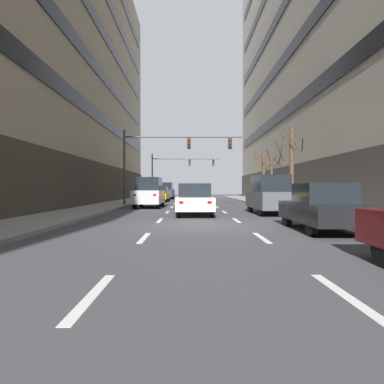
% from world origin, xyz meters
% --- Properties ---
extents(ground_plane, '(120.00, 120.00, 0.00)m').
position_xyz_m(ground_plane, '(0.00, 0.00, 0.00)').
color(ground_plane, '#424247').
extents(sidewalk_left, '(3.12, 80.00, 0.14)m').
position_xyz_m(sidewalk_left, '(-6.63, 0.00, 0.07)').
color(sidewalk_left, gray).
rests_on(sidewalk_left, ground).
extents(sidewalk_right, '(3.12, 80.00, 0.14)m').
position_xyz_m(sidewalk_right, '(6.63, 0.00, 0.07)').
color(sidewalk_right, gray).
rests_on(sidewalk_right, ground).
extents(lane_stripe_l1_s2, '(0.16, 2.00, 0.01)m').
position_xyz_m(lane_stripe_l1_s2, '(-1.69, -8.00, 0.00)').
color(lane_stripe_l1_s2, silver).
rests_on(lane_stripe_l1_s2, ground).
extents(lane_stripe_l1_s3, '(0.16, 2.00, 0.01)m').
position_xyz_m(lane_stripe_l1_s3, '(-1.69, -3.00, 0.00)').
color(lane_stripe_l1_s3, silver).
rests_on(lane_stripe_l1_s3, ground).
extents(lane_stripe_l1_s4, '(0.16, 2.00, 0.01)m').
position_xyz_m(lane_stripe_l1_s4, '(-1.69, 2.00, 0.00)').
color(lane_stripe_l1_s4, silver).
rests_on(lane_stripe_l1_s4, ground).
extents(lane_stripe_l1_s5, '(0.16, 2.00, 0.01)m').
position_xyz_m(lane_stripe_l1_s5, '(-1.69, 7.00, 0.00)').
color(lane_stripe_l1_s5, silver).
rests_on(lane_stripe_l1_s5, ground).
extents(lane_stripe_l1_s6, '(0.16, 2.00, 0.01)m').
position_xyz_m(lane_stripe_l1_s6, '(-1.69, 12.00, 0.00)').
color(lane_stripe_l1_s6, silver).
rests_on(lane_stripe_l1_s6, ground).
extents(lane_stripe_l1_s7, '(0.16, 2.00, 0.01)m').
position_xyz_m(lane_stripe_l1_s7, '(-1.69, 17.00, 0.00)').
color(lane_stripe_l1_s7, silver).
rests_on(lane_stripe_l1_s7, ground).
extents(lane_stripe_l1_s8, '(0.16, 2.00, 0.01)m').
position_xyz_m(lane_stripe_l1_s8, '(-1.69, 22.00, 0.00)').
color(lane_stripe_l1_s8, silver).
rests_on(lane_stripe_l1_s8, ground).
extents(lane_stripe_l1_s9, '(0.16, 2.00, 0.01)m').
position_xyz_m(lane_stripe_l1_s9, '(-1.69, 27.00, 0.00)').
color(lane_stripe_l1_s9, silver).
rests_on(lane_stripe_l1_s9, ground).
extents(lane_stripe_l1_s10, '(0.16, 2.00, 0.01)m').
position_xyz_m(lane_stripe_l1_s10, '(-1.69, 32.00, 0.00)').
color(lane_stripe_l1_s10, silver).
rests_on(lane_stripe_l1_s10, ground).
extents(lane_stripe_l2_s2, '(0.16, 2.00, 0.01)m').
position_xyz_m(lane_stripe_l2_s2, '(1.69, -8.00, 0.00)').
color(lane_stripe_l2_s2, silver).
rests_on(lane_stripe_l2_s2, ground).
extents(lane_stripe_l2_s3, '(0.16, 2.00, 0.01)m').
position_xyz_m(lane_stripe_l2_s3, '(1.69, -3.00, 0.00)').
color(lane_stripe_l2_s3, silver).
rests_on(lane_stripe_l2_s3, ground).
extents(lane_stripe_l2_s4, '(0.16, 2.00, 0.01)m').
position_xyz_m(lane_stripe_l2_s4, '(1.69, 2.00, 0.00)').
color(lane_stripe_l2_s4, silver).
rests_on(lane_stripe_l2_s4, ground).
extents(lane_stripe_l2_s5, '(0.16, 2.00, 0.01)m').
position_xyz_m(lane_stripe_l2_s5, '(1.69, 7.00, 0.00)').
color(lane_stripe_l2_s5, silver).
rests_on(lane_stripe_l2_s5, ground).
extents(lane_stripe_l2_s6, '(0.16, 2.00, 0.01)m').
position_xyz_m(lane_stripe_l2_s6, '(1.69, 12.00, 0.00)').
color(lane_stripe_l2_s6, silver).
rests_on(lane_stripe_l2_s6, ground).
extents(lane_stripe_l2_s7, '(0.16, 2.00, 0.01)m').
position_xyz_m(lane_stripe_l2_s7, '(1.69, 17.00, 0.00)').
color(lane_stripe_l2_s7, silver).
rests_on(lane_stripe_l2_s7, ground).
extents(lane_stripe_l2_s8, '(0.16, 2.00, 0.01)m').
position_xyz_m(lane_stripe_l2_s8, '(1.69, 22.00, 0.00)').
color(lane_stripe_l2_s8, silver).
rests_on(lane_stripe_l2_s8, ground).
extents(lane_stripe_l2_s9, '(0.16, 2.00, 0.01)m').
position_xyz_m(lane_stripe_l2_s9, '(1.69, 27.00, 0.00)').
color(lane_stripe_l2_s9, silver).
rests_on(lane_stripe_l2_s9, ground).
extents(lane_stripe_l2_s10, '(0.16, 2.00, 0.01)m').
position_xyz_m(lane_stripe_l2_s10, '(1.69, 32.00, 0.00)').
color(lane_stripe_l2_s10, silver).
rests_on(lane_stripe_l2_s10, ground).
extents(car_driving_0, '(1.90, 4.44, 1.66)m').
position_xyz_m(car_driving_0, '(-0.13, 4.70, 0.82)').
color(car_driving_0, black).
rests_on(car_driving_0, ground).
extents(taxi_driving_1, '(1.94, 4.27, 1.75)m').
position_xyz_m(taxi_driving_1, '(-3.44, 21.34, 0.78)').
color(taxi_driving_1, black).
rests_on(taxi_driving_1, ground).
extents(car_driving_2, '(1.87, 4.21, 1.56)m').
position_xyz_m(car_driving_2, '(0.14, 13.95, 0.77)').
color(car_driving_2, black).
rests_on(car_driving_2, ground).
extents(car_driving_3, '(1.96, 4.54, 2.18)m').
position_xyz_m(car_driving_3, '(-3.29, 11.37, 1.09)').
color(car_driving_3, black).
rests_on(car_driving_3, ground).
extents(taxi_driving_4, '(1.89, 4.49, 1.86)m').
position_xyz_m(taxi_driving_4, '(0.02, 29.69, 0.83)').
color(taxi_driving_4, black).
rests_on(taxi_driving_4, ground).
extents(car_driving_5, '(1.97, 4.42, 2.11)m').
position_xyz_m(car_driving_5, '(-3.34, 29.06, 1.05)').
color(car_driving_5, black).
rests_on(car_driving_5, ground).
extents(car_parked_1, '(1.86, 4.27, 1.59)m').
position_xyz_m(car_parked_1, '(4.02, -1.53, 0.78)').
color(car_parked_1, black).
rests_on(car_parked_1, ground).
extents(car_parked_2, '(1.89, 4.42, 2.13)m').
position_xyz_m(car_parked_2, '(4.02, 5.45, 1.06)').
color(car_parked_2, black).
rests_on(car_parked_2, ground).
extents(traffic_signal_0, '(9.28, 0.35, 5.81)m').
position_xyz_m(traffic_signal_0, '(-2.10, 13.16, 4.30)').
color(traffic_signal_0, '#4C4C51').
rests_on(traffic_signal_0, sidewalk_left).
extents(traffic_signal_1, '(9.41, 0.34, 5.94)m').
position_xyz_m(traffic_signal_1, '(-2.09, 32.33, 4.31)').
color(traffic_signal_1, '#4C4C51').
rests_on(traffic_signal_1, sidewalk_left).
extents(street_tree_0, '(1.97, 1.85, 4.78)m').
position_xyz_m(street_tree_0, '(6.32, 17.02, 2.40)').
color(street_tree_0, '#4C3823').
rests_on(street_tree_0, sidewalk_right).
extents(street_tree_1, '(2.24, 2.24, 5.14)m').
position_xyz_m(street_tree_1, '(6.36, 14.14, 2.49)').
color(street_tree_1, '#4C3823').
rests_on(street_tree_1, sidewalk_right).
extents(street_tree_2, '(1.66, 1.38, 5.28)m').
position_xyz_m(street_tree_2, '(6.32, 8.94, 2.84)').
color(street_tree_2, '#4C3823').
rests_on(street_tree_2, sidewalk_right).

